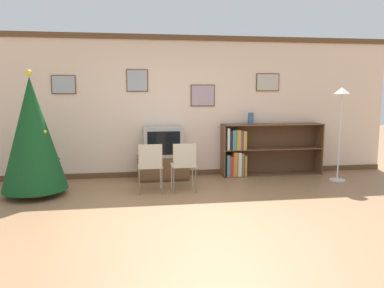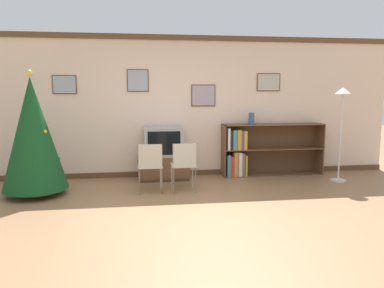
{
  "view_description": "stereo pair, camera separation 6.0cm",
  "coord_description": "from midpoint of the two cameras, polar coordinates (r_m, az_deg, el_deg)",
  "views": [
    {
      "loc": [
        -0.66,
        -4.63,
        1.65
      ],
      "look_at": [
        0.25,
        1.41,
        0.79
      ],
      "focal_mm": 35.0,
      "sensor_mm": 36.0,
      "label": 1
    },
    {
      "loc": [
        -0.6,
        -4.63,
        1.65
      ],
      "look_at": [
        0.25,
        1.41,
        0.79
      ],
      "focal_mm": 35.0,
      "sensor_mm": 36.0,
      "label": 2
    }
  ],
  "objects": [
    {
      "name": "wall_back",
      "position": [
        7.27,
        -3.01,
        5.71
      ],
      "size": [
        8.88,
        0.11,
        2.7
      ],
      "color": "beige",
      "rests_on": "ground_plane"
    },
    {
      "name": "vase",
      "position": [
        7.34,
        9.27,
        3.88
      ],
      "size": [
        0.11,
        0.11,
        0.23
      ],
      "color": "#335684",
      "rests_on": "bookshelf"
    },
    {
      "name": "folding_chair_right",
      "position": [
        6.12,
        -0.95,
        -3.04
      ],
      "size": [
        0.4,
        0.4,
        0.82
      ],
      "color": "#BCB29E",
      "rests_on": "ground_plane"
    },
    {
      "name": "standing_lamp",
      "position": [
        7.31,
        22.1,
        4.89
      ],
      "size": [
        0.28,
        0.28,
        1.72
      ],
      "color": "silver",
      "rests_on": "ground_plane"
    },
    {
      "name": "ground_plane",
      "position": [
        4.96,
        -0.21,
        -11.4
      ],
      "size": [
        24.0,
        24.0,
        0.0
      ],
      "primitive_type": "plane",
      "color": "#936B47"
    },
    {
      "name": "christmas_tree",
      "position": [
        6.37,
        -22.82,
        1.41
      ],
      "size": [
        1.01,
        1.01,
        1.98
      ],
      "color": "maroon",
      "rests_on": "ground_plane"
    },
    {
      "name": "folding_chair_left",
      "position": [
        6.08,
        -6.11,
        -3.16
      ],
      "size": [
        0.4,
        0.4,
        0.82
      ],
      "color": "#BCB29E",
      "rests_on": "ground_plane"
    },
    {
      "name": "tv_console",
      "position": [
        7.07,
        -4.11,
        -3.58
      ],
      "size": [
        0.95,
        0.51,
        0.45
      ],
      "color": "#4C311E",
      "rests_on": "ground_plane"
    },
    {
      "name": "television",
      "position": [
        6.99,
        -4.15,
        0.4
      ],
      "size": [
        0.72,
        0.5,
        0.55
      ],
      "color": "#9E9E99",
      "rests_on": "tv_console"
    },
    {
      "name": "bookshelf",
      "position": [
        7.45,
        9.71,
        -1.1
      ],
      "size": [
        2.0,
        0.36,
        1.01
      ],
      "color": "brown",
      "rests_on": "ground_plane"
    }
  ]
}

